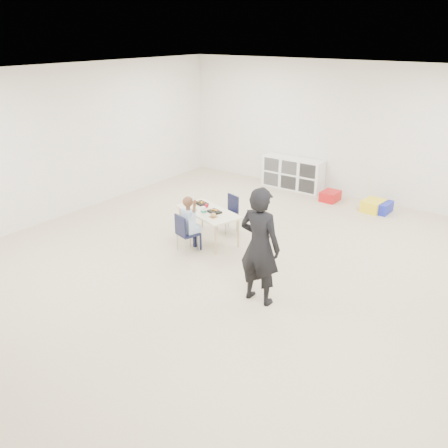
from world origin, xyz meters
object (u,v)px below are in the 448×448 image
Objects in this scene: chair_near at (188,233)px; adult at (260,246)px; child at (187,222)px; cubby_shelf at (293,173)px; table at (208,225)px.

adult is at bearing -2.57° from chair_near.
child is 1.86m from adult.
chair_near is 0.19m from child.
chair_near is at bearing -19.41° from adult.
cubby_shelf is (-0.20, 3.94, -0.16)m from child.
child reaches higher than table.
child is (0.00, 0.00, 0.19)m from chair_near.
cubby_shelf is at bearing -66.62° from adult.
chair_near is 0.63× the size of child.
adult is at bearing -16.66° from table.
chair_near reaches higher than table.
chair_near is (-0.01, -0.53, 0.05)m from table.
cubby_shelf is 4.98m from adult.
chair_near is 0.41× the size of adult.
table is at bearing -33.49° from adult.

